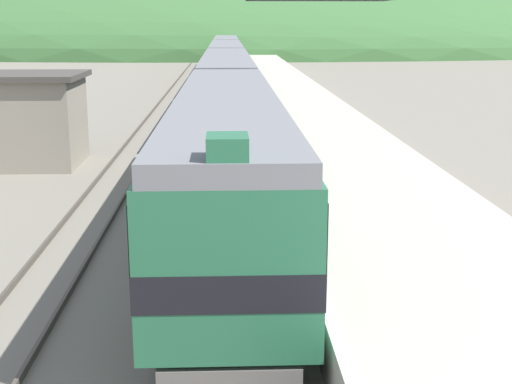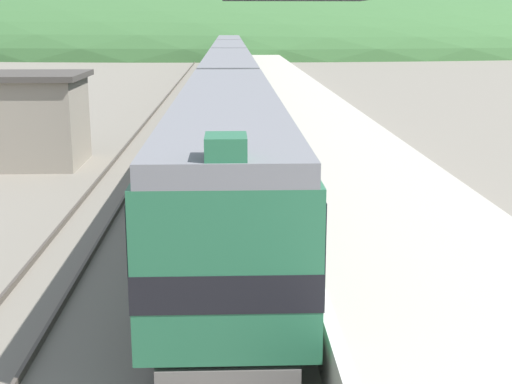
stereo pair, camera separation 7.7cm
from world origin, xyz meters
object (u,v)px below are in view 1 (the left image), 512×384
Objects in this scene: express_train_lead_car at (227,158)px; carriage_third at (226,63)px; carriage_second at (226,87)px; carriage_fourth at (226,52)px.

carriage_third is at bearing 90.00° from express_train_lead_car.
express_train_lead_car is at bearing -90.00° from carriage_second.
carriage_fourth is at bearing 90.00° from express_train_lead_car.
express_train_lead_car is 0.91× the size of carriage_second.
carriage_second is 1.00× the size of carriage_fourth.
carriage_third is 1.00× the size of carriage_fourth.
carriage_second and carriage_fourth have the same top height.
carriage_third and carriage_fourth have the same top height.
carriage_fourth is (0.00, 70.73, -0.01)m from express_train_lead_car.
carriage_second is 23.86m from carriage_third.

